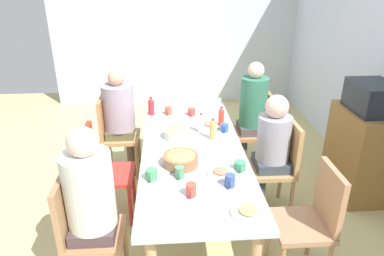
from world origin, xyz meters
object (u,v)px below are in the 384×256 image
at_px(bottle_1, 151,107).
at_px(plate_0, 221,172).
at_px(dining_table, 192,151).
at_px(chair_0, 279,162).
at_px(person_3, 252,108).
at_px(chair_1, 113,131).
at_px(person_5, 92,197).
at_px(side_cabinet, 360,153).
at_px(plate_2, 210,125).
at_px(cup_0, 240,166).
at_px(bowl_0, 181,159).
at_px(person_0, 272,144).
at_px(cup_5, 191,112).
at_px(chair_5, 83,228).
at_px(cup_4, 180,172).
at_px(cup_1, 151,174).
at_px(chair_3, 259,127).
at_px(bottle_2, 201,123).
at_px(chair_4, 102,168).
at_px(bottle_3, 213,130).
at_px(cup_3, 230,181).
at_px(cup_6, 224,128).
at_px(person_1, 120,113).
at_px(bottle_0, 221,117).
at_px(cup_7, 191,190).
at_px(microwave, 373,97).
at_px(cup_2, 168,111).
at_px(bowl_1, 176,132).
at_px(plate_1, 249,212).
at_px(chair_2, 312,217).

bearing_deg(bottle_1, plate_0, 24.49).
xyz_separation_m(dining_table, chair_0, (0.00, 0.81, -0.15)).
bearing_deg(person_3, chair_1, -90.00).
relative_size(person_5, side_cabinet, 1.40).
bearing_deg(plate_2, cup_0, 8.84).
xyz_separation_m(bowl_0, cup_0, (0.11, 0.45, -0.02)).
xyz_separation_m(person_0, chair_1, (-0.79, -1.53, -0.19)).
bearing_deg(person_5, cup_5, 152.35).
height_order(chair_5, cup_4, chair_5).
height_order(dining_table, chair_1, chair_1).
xyz_separation_m(chair_5, cup_1, (-0.23, 0.47, 0.26)).
height_order(chair_3, bottle_2, bottle_2).
bearing_deg(plate_2, person_5, -38.60).
distance_m(chair_4, bottle_3, 1.05).
xyz_separation_m(cup_3, cup_6, (-0.93, 0.11, -0.01)).
height_order(chair_5, bowl_0, chair_5).
xyz_separation_m(cup_1, cup_6, (-0.80, 0.66, -0.00)).
bearing_deg(person_1, cup_1, 15.87).
distance_m(person_0, bottle_2, 0.67).
height_order(dining_table, bottle_0, bottle_0).
height_order(bottle_1, side_cabinet, bottle_1).
bearing_deg(cup_3, cup_7, -71.21).
bearing_deg(plate_2, cup_6, 44.48).
bearing_deg(cup_7, bottle_3, 163.79).
distance_m(bottle_0, microwave, 1.43).
bearing_deg(bottle_3, cup_2, -148.22).
xyz_separation_m(chair_0, cup_6, (-0.24, -0.49, 0.26)).
height_order(dining_table, bowl_1, bowl_1).
distance_m(plate_1, bottle_1, 1.84).
height_order(plate_0, cup_6, cup_6).
distance_m(chair_5, cup_0, 1.21).
xyz_separation_m(chair_3, side_cabinet, (0.56, 0.91, -0.06)).
height_order(bowl_0, microwave, microwave).
distance_m(chair_2, plate_2, 1.33).
xyz_separation_m(plate_0, cup_5, (-1.18, -0.14, 0.02)).
bearing_deg(chair_5, cup_6, 132.23).
bearing_deg(cup_4, plate_2, 160.07).
xyz_separation_m(person_0, chair_5, (0.79, -1.53, -0.19)).
distance_m(bowl_0, bottle_3, 0.54).
relative_size(chair_5, side_cabinet, 1.00).
relative_size(cup_5, bottle_2, 0.61).
distance_m(plate_1, cup_3, 0.32).
height_order(cup_4, cup_5, cup_4).
bearing_deg(cup_0, bottle_2, -162.02).
bearing_deg(cup_6, bottle_3, -40.56).
bearing_deg(person_1, person_3, 90.00).
xyz_separation_m(cup_6, bottle_3, (0.16, -0.13, 0.06)).
distance_m(bottle_1, side_cabinet, 2.18).
bearing_deg(cup_3, dining_table, -162.47).
relative_size(chair_2, cup_5, 7.66).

